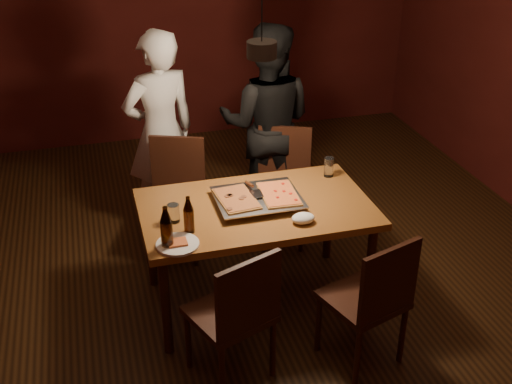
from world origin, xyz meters
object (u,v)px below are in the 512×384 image
object	(u,v)px
beer_bottle_b	(189,215)
pizza_tray	(258,200)
chair_far_right	(283,174)
diner_white	(161,133)
chair_near_right	(374,292)
diner_dark	(267,124)
beer_bottle_a	(166,227)
chair_near_left	(238,307)
chair_far_left	(176,185)
pendant_lamp	(262,48)
plate_slice	(178,244)
dining_table	(256,215)

from	to	relation	value
beer_bottle_b	pizza_tray	bearing A→B (deg)	25.50
chair_far_right	diner_white	world-z (taller)	diner_white
chair_near_right	diner_dark	xyz separation A→B (m)	(-0.07, 1.97, 0.29)
pizza_tray	beer_bottle_a	xyz separation A→B (m)	(-0.65, -0.37, 0.11)
chair_near_right	chair_near_left	bearing A→B (deg)	156.19
chair_near_left	chair_far_left	bearing A→B (deg)	71.99
chair_near_right	beer_bottle_a	size ratio (longest dim) A/B	1.97
chair_far_left	beer_bottle_a	xyz separation A→B (m)	(-0.22, -1.18, 0.35)
chair_near_left	beer_bottle_a	bearing A→B (deg)	108.64
pendant_lamp	pizza_tray	bearing A→B (deg)	-123.58
chair_far_left	chair_near_left	world-z (taller)	same
diner_dark	chair_near_right	bearing A→B (deg)	113.93
chair_far_left	beer_bottle_a	world-z (taller)	beer_bottle_a
beer_bottle_b	diner_dark	bearing A→B (deg)	57.08
beer_bottle_a	beer_bottle_b	size ratio (longest dim) A/B	1.12
pendant_lamp	chair_far_right	bearing A→B (deg)	61.92
chair_near_left	chair_near_right	distance (m)	0.80
chair_near_left	beer_bottle_b	size ratio (longest dim) A/B	2.28
chair_near_left	plate_slice	distance (m)	0.52
chair_far_left	diner_white	size ratio (longest dim) A/B	0.33
chair_far_right	chair_near_left	bearing A→B (deg)	88.13
diner_dark	chair_far_right	bearing A→B (deg)	116.39
diner_white	pendant_lamp	size ratio (longest dim) A/B	1.50
chair_far_left	chair_far_right	bearing A→B (deg)	-160.41
chair_far_right	chair_near_right	world-z (taller)	same
pendant_lamp	plate_slice	bearing A→B (deg)	-145.77
diner_white	chair_near_right	bearing A→B (deg)	97.65
dining_table	beer_bottle_a	distance (m)	0.74
chair_far_left	beer_bottle_a	size ratio (longest dim) A/B	2.02
chair_far_right	pizza_tray	world-z (taller)	chair_far_right
chair_near_right	beer_bottle_a	xyz separation A→B (m)	(-1.11, 0.46, 0.35)
beer_bottle_b	plate_slice	bearing A→B (deg)	-125.43
pizza_tray	plate_slice	world-z (taller)	pizza_tray
chair_near_right	beer_bottle_b	size ratio (longest dim) A/B	2.21
chair_far_left	diner_dark	world-z (taller)	diner_dark
diner_dark	beer_bottle_b	bearing A→B (deg)	78.96
chair_near_right	plate_slice	distance (m)	1.17
beer_bottle_a	diner_white	size ratio (longest dim) A/B	0.16
chair_near_right	chair_far_left	bearing A→B (deg)	100.44
beer_bottle_b	pendant_lamp	world-z (taller)	pendant_lamp
dining_table	beer_bottle_b	xyz separation A→B (m)	(-0.47, -0.21, 0.19)
beer_bottle_a	plate_slice	bearing A→B (deg)	2.99
pizza_tray	diner_dark	size ratio (longest dim) A/B	0.33
dining_table	chair_far_right	xyz separation A→B (m)	(0.44, 0.81, -0.14)
diner_white	pendant_lamp	xyz separation A→B (m)	(0.51, -1.12, 0.94)
chair_far_left	pizza_tray	bearing A→B (deg)	139.11
chair_far_left	diner_dark	bearing A→B (deg)	-136.48
pizza_tray	plate_slice	size ratio (longest dim) A/B	2.17
chair_near_left	beer_bottle_b	world-z (taller)	beer_bottle_b
dining_table	chair_far_right	bearing A→B (deg)	61.25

